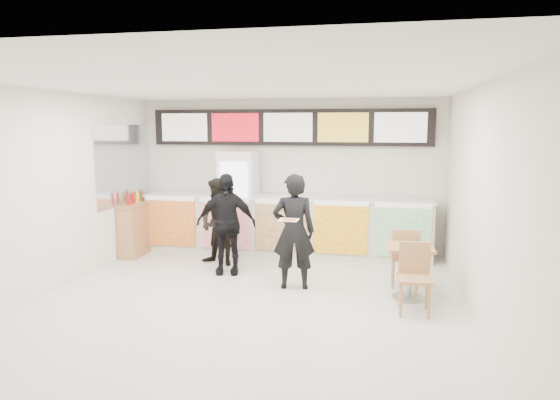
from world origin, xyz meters
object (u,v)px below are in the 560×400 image
(customer_left, at_px, (220,222))
(customer_mid, at_px, (226,224))
(service_counter, at_px, (285,225))
(condiment_ledge, at_px, (136,229))
(drinks_fridge, at_px, (239,202))
(customer_main, at_px, (294,232))
(cafe_table, at_px, (410,262))

(customer_left, xyz_separation_m, customer_mid, (0.27, -0.46, 0.07))
(service_counter, distance_m, condiment_ledge, 2.89)
(drinks_fridge, relative_size, customer_main, 1.13)
(condiment_ledge, bearing_deg, service_counter, 12.44)
(customer_left, bearing_deg, service_counter, 61.29)
(customer_mid, relative_size, cafe_table, 1.05)
(customer_mid, bearing_deg, condiment_ledge, 149.34)
(customer_left, height_order, cafe_table, customer_left)
(customer_main, bearing_deg, cafe_table, 164.13)
(service_counter, xyz_separation_m, drinks_fridge, (-0.93, 0.02, 0.43))
(service_counter, height_order, drinks_fridge, drinks_fridge)
(customer_main, distance_m, condiment_ledge, 3.62)
(cafe_table, xyz_separation_m, condiment_ledge, (-5.05, 1.52, -0.03))
(condiment_ledge, bearing_deg, drinks_fridge, 18.71)
(drinks_fridge, bearing_deg, service_counter, -0.99)
(cafe_table, bearing_deg, service_counter, 132.48)
(drinks_fridge, height_order, customer_left, drinks_fridge)
(service_counter, bearing_deg, customer_main, -75.56)
(customer_main, height_order, condiment_ledge, customer_main)
(customer_left, distance_m, customer_mid, 0.54)
(cafe_table, bearing_deg, customer_main, 171.21)
(customer_left, distance_m, condiment_ledge, 1.86)
(service_counter, relative_size, customer_left, 3.56)
(customer_main, xyz_separation_m, customer_left, (-1.52, 1.02, -0.11))
(drinks_fridge, relative_size, customer_mid, 1.18)
(drinks_fridge, xyz_separation_m, customer_mid, (0.20, -1.45, -0.15))
(service_counter, relative_size, customer_mid, 3.27)
(customer_mid, distance_m, cafe_table, 3.07)
(customer_main, distance_m, customer_mid, 1.37)
(service_counter, distance_m, customer_left, 1.41)
(service_counter, distance_m, cafe_table, 3.09)
(customer_mid, bearing_deg, service_counter, 53.35)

